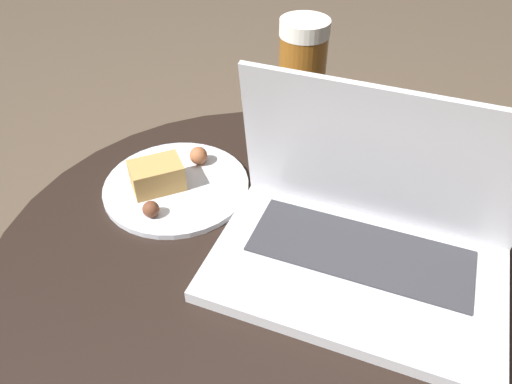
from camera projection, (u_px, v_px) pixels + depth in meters
The scene contains 5 objects.
table at pixel (259, 309), 0.76m from camera, with size 0.73×0.73×0.55m.
laptop at pixel (363, 236), 0.63m from camera, with size 0.42×0.33×0.24m.
beer_glass at pixel (300, 95), 0.77m from camera, with size 0.07×0.07×0.24m.
snack_plate at pixel (172, 183), 0.77m from camera, with size 0.23×0.23×0.05m.
fork at pixel (176, 204), 0.75m from camera, with size 0.15×0.13×0.00m.
Camera 1 is at (0.29, -0.36, 1.05)m, focal length 35.00 mm.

